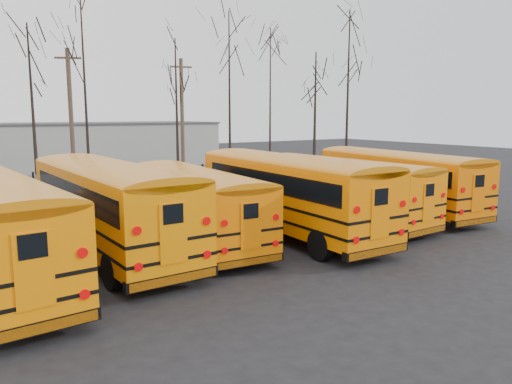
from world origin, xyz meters
TOP-DOWN VIEW (x-y plane):
  - ground at (0.00, 0.00)m, footprint 120.00×120.00m
  - fence at (0.00, 12.00)m, footprint 40.00×0.04m
  - distant_building at (2.00, 32.00)m, footprint 22.00×8.00m
  - bus_b at (-5.18, 3.52)m, footprint 3.05×11.86m
  - bus_c at (-1.97, 3.27)m, footprint 3.13×10.44m
  - bus_d at (1.77, 2.39)m, footprint 3.07×11.89m
  - bus_e at (5.26, 2.93)m, footprint 2.95×10.63m
  - bus_f at (9.07, 3.12)m, footprint 3.64×11.33m
  - utility_pole_left at (-2.61, 18.88)m, footprint 1.50×0.73m
  - utility_pole_right at (5.10, 19.18)m, footprint 1.54×0.45m
  - tree_2 at (-5.68, 13.70)m, footprint 0.26×0.26m
  - tree_3 at (-2.14, 17.13)m, footprint 0.26×0.26m
  - tree_4 at (2.46, 14.29)m, footprint 0.26×0.26m
  - tree_5 at (6.99, 15.71)m, footprint 0.26×0.26m
  - tree_6 at (10.07, 15.33)m, footprint 0.26×0.26m
  - tree_7 at (13.64, 14.71)m, footprint 0.26×0.26m
  - tree_8 at (17.46, 15.34)m, footprint 0.26×0.26m

SIDE VIEW (x-z plane):
  - ground at x=0.00m, z-range 0.00..0.00m
  - fence at x=0.00m, z-range 0.00..2.00m
  - bus_c at x=-1.97m, z-range 0.25..3.13m
  - bus_e at x=5.26m, z-range 0.25..3.20m
  - bus_f at x=9.07m, z-range 0.27..3.39m
  - bus_b at x=-5.18m, z-range 0.28..3.58m
  - bus_d at x=1.77m, z-range 0.28..3.59m
  - distant_building at x=2.00m, z-range 0.00..4.00m
  - utility_pole_right at x=5.10m, z-range 0.12..8.85m
  - utility_pole_left at x=-2.61m, z-range 0.12..9.00m
  - tree_7 at x=13.64m, z-range 0.00..9.30m
  - tree_4 at x=2.46m, z-range 0.00..9.31m
  - tree_2 at x=-5.68m, z-range 0.00..9.32m
  - tree_6 at x=10.07m, z-range 0.00..10.72m
  - tree_5 at x=6.99m, z-range 0.00..11.57m
  - tree_3 at x=-2.14m, z-range 0.00..11.84m
  - tree_8 at x=17.46m, z-range 0.00..12.71m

